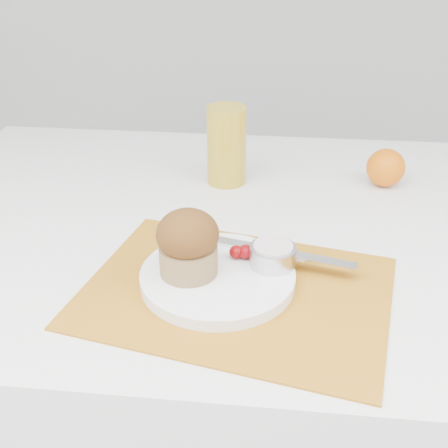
# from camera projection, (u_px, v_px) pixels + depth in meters

# --- Properties ---
(table) EXTENTS (1.20, 0.80, 0.75)m
(table) POSITION_uv_depth(u_px,v_px,m) (242.00, 385.00, 1.11)
(table) COLOR white
(table) RESTS_ON ground
(placemat) EXTENTS (0.45, 0.37, 0.00)m
(placemat) POSITION_uv_depth(u_px,v_px,m) (236.00, 291.00, 0.75)
(placemat) COLOR #B37018
(placemat) RESTS_ON table
(plate) EXTENTS (0.26, 0.26, 0.02)m
(plate) POSITION_uv_depth(u_px,v_px,m) (218.00, 277.00, 0.76)
(plate) COLOR white
(plate) RESTS_ON placemat
(ramekin) EXTENTS (0.08, 0.08, 0.03)m
(ramekin) POSITION_uv_depth(u_px,v_px,m) (273.00, 256.00, 0.77)
(ramekin) COLOR #B9BABE
(ramekin) RESTS_ON plate
(cream) EXTENTS (0.06, 0.06, 0.01)m
(cream) POSITION_uv_depth(u_px,v_px,m) (273.00, 247.00, 0.76)
(cream) COLOR beige
(cream) RESTS_ON ramekin
(raspberry_near) EXTENTS (0.02, 0.02, 0.02)m
(raspberry_near) POSITION_uv_depth(u_px,v_px,m) (236.00, 252.00, 0.78)
(raspberry_near) COLOR #570203
(raspberry_near) RESTS_ON plate
(raspberry_far) EXTENTS (0.02, 0.02, 0.02)m
(raspberry_far) POSITION_uv_depth(u_px,v_px,m) (246.00, 252.00, 0.78)
(raspberry_far) COLOR #510205
(raspberry_far) RESTS_ON plate
(butter_knife) EXTENTS (0.22, 0.07, 0.01)m
(butter_knife) POSITION_uv_depth(u_px,v_px,m) (278.00, 252.00, 0.79)
(butter_knife) COLOR silver
(butter_knife) RESTS_ON plate
(orange) EXTENTS (0.07, 0.07, 0.07)m
(orange) POSITION_uv_depth(u_px,v_px,m) (386.00, 168.00, 1.03)
(orange) COLOR orange
(orange) RESTS_ON table
(juice_glass) EXTENTS (0.09, 0.09, 0.14)m
(juice_glass) POSITION_uv_depth(u_px,v_px,m) (226.00, 146.00, 1.02)
(juice_glass) COLOR gold
(juice_glass) RESTS_ON table
(muffin) EXTENTS (0.10, 0.10, 0.09)m
(muffin) POSITION_uv_depth(u_px,v_px,m) (188.00, 243.00, 0.74)
(muffin) COLOR #967448
(muffin) RESTS_ON plate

